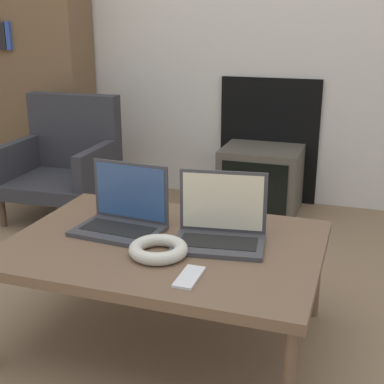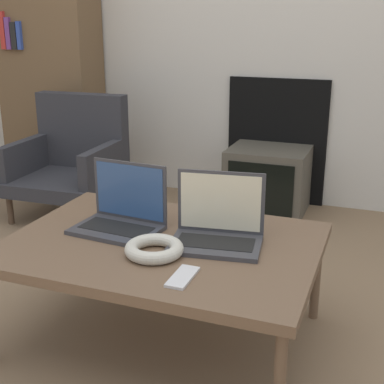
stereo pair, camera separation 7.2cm
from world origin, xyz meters
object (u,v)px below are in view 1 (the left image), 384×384
(laptop_left, at_px, (123,215))
(tv, at_px, (261,179))
(laptop_right, at_px, (220,227))
(armchair, at_px, (65,158))
(phone, at_px, (190,276))
(headphones, at_px, (158,249))

(laptop_left, distance_m, tv, 1.50)
(laptop_right, relative_size, armchair, 0.48)
(laptop_right, relative_size, phone, 2.29)
(laptop_right, xyz_separation_m, headphones, (-0.16, -0.17, -0.03))
(laptop_left, height_order, headphones, laptop_left)
(phone, bearing_deg, tv, 94.36)
(armchair, bearing_deg, tv, 18.97)
(laptop_right, height_order, tv, laptop_right)
(tv, height_order, armchair, armchair)
(laptop_right, xyz_separation_m, tv, (-0.15, 1.46, -0.26))
(tv, bearing_deg, laptop_left, -98.81)
(laptop_left, height_order, tv, laptop_left)
(laptop_left, xyz_separation_m, headphones, (0.21, -0.17, -0.03))
(phone, bearing_deg, laptop_right, 87.41)
(laptop_right, bearing_deg, phone, -100.86)
(phone, relative_size, armchair, 0.21)
(laptop_right, bearing_deg, headphones, -141.41)
(headphones, height_order, armchair, armchair)
(laptop_left, height_order, armchair, armchair)
(laptop_left, xyz_separation_m, tv, (0.23, 1.46, -0.26))
(phone, height_order, tv, phone)
(armchair, bearing_deg, phone, -49.15)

